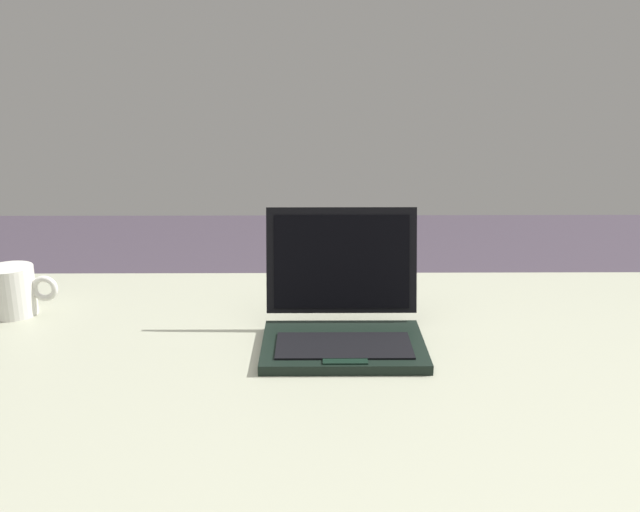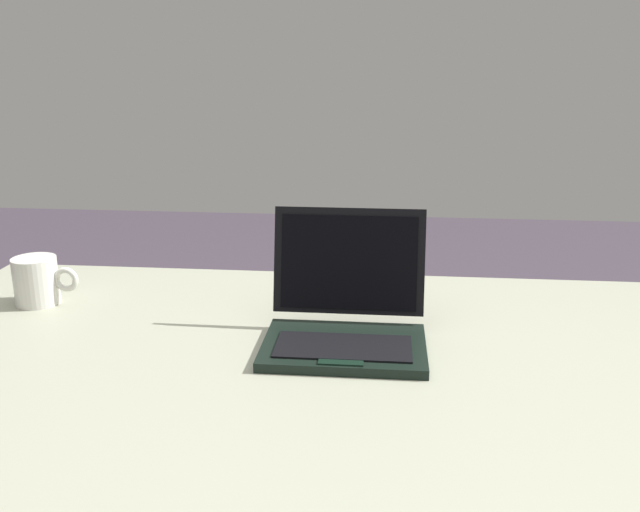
# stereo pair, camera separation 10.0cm
# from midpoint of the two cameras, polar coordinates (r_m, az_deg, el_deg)

# --- Properties ---
(desk) EXTENTS (1.54, 0.81, 0.71)m
(desk) POSITION_cam_midpoint_polar(r_m,az_deg,el_deg) (1.09, 5.81, -12.79)
(desk) COLOR #9A9C86
(desk) RESTS_ON ground
(laptop_front) EXTENTS (0.25, 0.22, 0.20)m
(laptop_front) POSITION_cam_midpoint_polar(r_m,az_deg,el_deg) (1.07, 4.81, -5.20)
(laptop_front) COLOR black
(laptop_front) RESTS_ON desk
(coffee_mug) EXTENTS (0.12, 0.08, 0.09)m
(coffee_mug) POSITION_cam_midpoint_polar(r_m,az_deg,el_deg) (1.32, -20.43, -1.97)
(coffee_mug) COLOR silver
(coffee_mug) RESTS_ON desk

